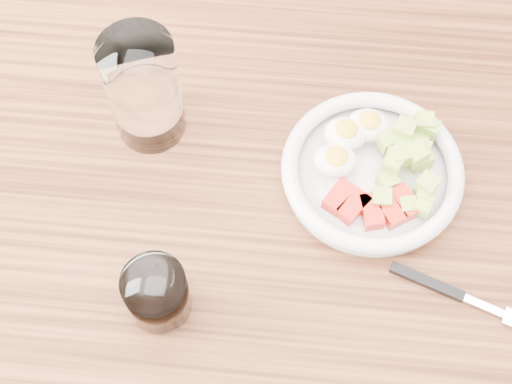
% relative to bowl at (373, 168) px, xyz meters
% --- Properties ---
extents(ground, '(4.00, 4.00, 0.00)m').
position_rel_bowl_xyz_m(ground, '(-0.12, -0.06, -0.79)').
color(ground, brown).
rests_on(ground, ground).
extents(dining_table, '(1.50, 0.90, 0.77)m').
position_rel_bowl_xyz_m(dining_table, '(-0.12, -0.06, -0.12)').
color(dining_table, brown).
rests_on(dining_table, ground).
extents(bowl, '(0.20, 0.20, 0.05)m').
position_rel_bowl_xyz_m(bowl, '(0.00, 0.00, 0.00)').
color(bowl, white).
rests_on(bowl, dining_table).
extents(fork, '(0.16, 0.07, 0.01)m').
position_rel_bowl_xyz_m(fork, '(0.08, -0.13, -0.01)').
color(fork, black).
rests_on(fork, dining_table).
extents(water_glass, '(0.08, 0.08, 0.14)m').
position_rel_bowl_xyz_m(water_glass, '(-0.26, 0.04, 0.05)').
color(water_glass, white).
rests_on(water_glass, dining_table).
extents(coffee_glass, '(0.06, 0.06, 0.07)m').
position_rel_bowl_xyz_m(coffee_glass, '(-0.21, -0.17, 0.02)').
color(coffee_glass, white).
rests_on(coffee_glass, dining_table).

